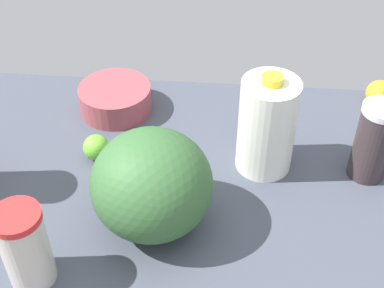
{
  "coord_description": "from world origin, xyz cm",
  "views": [
    {
      "loc": [
        7.26,
        -86.79,
        88.67
      ],
      "look_at": [
        0.0,
        0.0,
        13.0
      ],
      "focal_mm": 50.0,
      "sensor_mm": 36.0,
      "label": 1
    }
  ],
  "objects_px": {
    "watermelon": "(152,184)",
    "mixing_bowl": "(115,99)",
    "orange_loose": "(379,93)",
    "tumbler_cup": "(25,247)",
    "lime_far_back": "(96,147)",
    "milk_jug": "(267,126)",
    "shaker_bottle": "(374,141)"
  },
  "relations": [
    {
      "from": "watermelon",
      "to": "mixing_bowl",
      "type": "relative_size",
      "value": 1.3
    },
    {
      "from": "watermelon",
      "to": "orange_loose",
      "type": "height_order",
      "value": "watermelon"
    },
    {
      "from": "watermelon",
      "to": "mixing_bowl",
      "type": "height_order",
      "value": "watermelon"
    },
    {
      "from": "watermelon",
      "to": "tumbler_cup",
      "type": "xyz_separation_m",
      "value": [
        -0.21,
        -0.15,
        -0.02
      ]
    },
    {
      "from": "watermelon",
      "to": "lime_far_back",
      "type": "xyz_separation_m",
      "value": [
        -0.16,
        0.19,
        -0.08
      ]
    },
    {
      "from": "milk_jug",
      "to": "shaker_bottle",
      "type": "bearing_deg",
      "value": -2.72
    },
    {
      "from": "milk_jug",
      "to": "tumbler_cup",
      "type": "relative_size",
      "value": 1.39
    },
    {
      "from": "watermelon",
      "to": "orange_loose",
      "type": "bearing_deg",
      "value": 40.36
    },
    {
      "from": "lime_far_back",
      "to": "shaker_bottle",
      "type": "bearing_deg",
      "value": -0.13
    },
    {
      "from": "shaker_bottle",
      "to": "watermelon",
      "type": "bearing_deg",
      "value": -158.21
    },
    {
      "from": "tumbler_cup",
      "to": "lime_far_back",
      "type": "height_order",
      "value": "tumbler_cup"
    },
    {
      "from": "lime_far_back",
      "to": "mixing_bowl",
      "type": "bearing_deg",
      "value": 87.36
    },
    {
      "from": "watermelon",
      "to": "orange_loose",
      "type": "xyz_separation_m",
      "value": [
        0.54,
        0.46,
        -0.07
      ]
    },
    {
      "from": "watermelon",
      "to": "milk_jug",
      "type": "xyz_separation_m",
      "value": [
        0.23,
        0.2,
        0.01
      ]
    },
    {
      "from": "shaker_bottle",
      "to": "orange_loose",
      "type": "distance_m",
      "value": 0.29
    },
    {
      "from": "watermelon",
      "to": "shaker_bottle",
      "type": "relative_size",
      "value": 1.28
    },
    {
      "from": "mixing_bowl",
      "to": "shaker_bottle",
      "type": "distance_m",
      "value": 0.65
    },
    {
      "from": "mixing_bowl",
      "to": "orange_loose",
      "type": "xyz_separation_m",
      "value": [
        0.69,
        0.08,
        0.0
      ]
    },
    {
      "from": "milk_jug",
      "to": "lime_far_back",
      "type": "bearing_deg",
      "value": -178.58
    },
    {
      "from": "watermelon",
      "to": "milk_jug",
      "type": "height_order",
      "value": "milk_jug"
    },
    {
      "from": "watermelon",
      "to": "lime_far_back",
      "type": "relative_size",
      "value": 3.92
    },
    {
      "from": "tumbler_cup",
      "to": "milk_jug",
      "type": "bearing_deg",
      "value": 38.76
    },
    {
      "from": "tumbler_cup",
      "to": "lime_far_back",
      "type": "relative_size",
      "value": 2.85
    },
    {
      "from": "lime_far_back",
      "to": "orange_loose",
      "type": "xyz_separation_m",
      "value": [
        0.7,
        0.27,
        0.0
      ]
    },
    {
      "from": "shaker_bottle",
      "to": "orange_loose",
      "type": "xyz_separation_m",
      "value": [
        0.07,
        0.27,
        -0.06
      ]
    },
    {
      "from": "milk_jug",
      "to": "lime_far_back",
      "type": "height_order",
      "value": "milk_jug"
    },
    {
      "from": "tumbler_cup",
      "to": "mixing_bowl",
      "type": "bearing_deg",
      "value": 83.98
    },
    {
      "from": "milk_jug",
      "to": "mixing_bowl",
      "type": "bearing_deg",
      "value": 154.75
    },
    {
      "from": "milk_jug",
      "to": "shaker_bottle",
      "type": "height_order",
      "value": "milk_jug"
    },
    {
      "from": "milk_jug",
      "to": "tumbler_cup",
      "type": "distance_m",
      "value": 0.56
    },
    {
      "from": "orange_loose",
      "to": "shaker_bottle",
      "type": "bearing_deg",
      "value": -105.16
    },
    {
      "from": "watermelon",
      "to": "tumbler_cup",
      "type": "bearing_deg",
      "value": -143.4
    }
  ]
}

